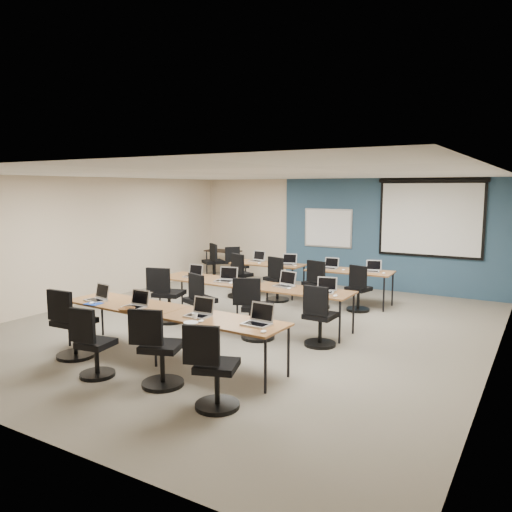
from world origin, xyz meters
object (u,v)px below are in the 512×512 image
Objects in this scene: training_table_front_right at (223,323)px; spare_chair_b at (214,266)px; training_table_mid_left at (207,281)px; laptop_6 at (285,283)px; training_table_front_left at (125,306)px; laptop_11 at (373,269)px; laptop_2 at (200,312)px; task_chair_4 at (167,299)px; task_chair_9 at (277,283)px; task_chair_10 at (317,288)px; spare_chair_a at (238,268)px; projector_screen at (431,214)px; task_chair_1 at (93,349)px; task_chair_5 at (199,306)px; laptop_10 at (330,266)px; laptop_0 at (98,296)px; laptop_9 at (288,262)px; laptop_3 at (259,319)px; task_chair_8 at (239,279)px; laptop_4 at (193,274)px; laptop_1 at (136,303)px; task_chair_3 at (213,374)px; utility_table at (223,254)px; laptop_7 at (325,289)px; task_chair_11 at (358,292)px; training_table_mid_right at (301,292)px; training_table_back_right at (350,272)px; laptop_8 at (257,259)px; laptop_5 at (226,278)px; task_chair_0 at (72,329)px; whiteboard at (328,228)px; task_chair_2 at (158,354)px.

spare_chair_b is at bearing 128.58° from training_table_front_right.
training_table_mid_left is 1.65m from laptop_6.
laptop_11 is (2.35, 4.71, 0.10)m from training_table_front_left.
task_chair_4 reaches higher than laptop_2.
training_table_mid_left is 1.89m from task_chair_9.
task_chair_10 reaches higher than spare_chair_a.
projector_screen is 3.87m from task_chair_9.
training_table_front_left is 2.02× the size of task_chair_1.
task_chair_5 is (0.43, -0.83, -0.27)m from training_table_mid_left.
laptop_0 is at bearing -116.72° from laptop_10.
laptop_9 is at bearing 58.13° from task_chair_4.
task_chair_8 is at bearing 129.14° from laptop_3.
projector_screen is at bearing 46.70° from laptop_4.
laptop_10 is at bearing 75.69° from laptop_1.
laptop_4 is 3.26m from spare_chair_b.
laptop_6 is at bearing 84.62° from task_chair_3.
task_chair_4 is 3.22× the size of laptop_9.
task_chair_4 is 1.02× the size of task_chair_10.
laptop_0 is 0.33× the size of task_chair_5.
projector_screen is 7.31× the size of laptop_0.
spare_chair_a is (0.85, -0.56, -0.27)m from utility_table.
laptop_7 is at bearing 71.38° from task_chair_3.
laptop_4 is at bearing -165.85° from laptop_6.
task_chair_5 is at bearing 110.26° from task_chair_3.
training_table_mid_right is at bearing -88.27° from task_chair_11.
training_table_front_right is at bearing -47.43° from laptop_4.
training_table_back_right is 1.58m from task_chair_9.
training_table_front_left is 2.37m from laptop_4.
task_chair_3 is at bearing -51.50° from training_table_mid_left.
laptop_1 is at bearing -73.07° from laptop_4.
training_table_mid_right is 5.45× the size of laptop_2.
laptop_8 is 1.06× the size of laptop_10.
training_table_mid_left and training_table_mid_right have the same top height.
task_chair_4 reaches higher than task_chair_5.
task_chair_5 is (-0.03, -0.79, -0.38)m from laptop_5.
task_chair_5 is at bearing -153.86° from training_table_mid_right.
task_chair_0 is 1.02× the size of task_chair_5.
task_chair_8 is at bearing -46.49° from utility_table.
laptop_4 reaches higher than spare_chair_a.
laptop_6 is 1.57m from task_chair_10.
laptop_6 is at bearing -44.71° from laptop_8.
whiteboard is 1.26× the size of task_chair_8.
laptop_5 is at bearing -77.16° from task_chair_9.
laptop_4 is at bearing 107.58° from laptop_1.
laptop_9 is at bearing -65.67° from spare_chair_a.
laptop_2 is at bearing -125.37° from laptop_7.
task_chair_10 is at bearing -71.92° from whiteboard.
laptop_4 is 1.02× the size of laptop_10.
laptop_2 is (1.60, -2.35, 0.10)m from training_table_mid_left.
task_chair_2 is at bearing -121.13° from laptop_7.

